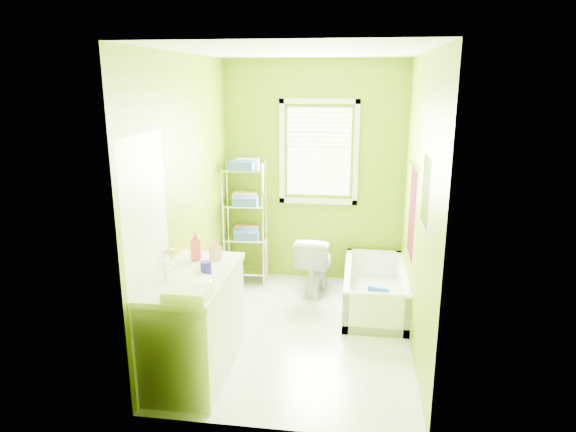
# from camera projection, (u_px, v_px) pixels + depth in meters

# --- Properties ---
(ground) EXTENTS (2.90, 2.90, 0.00)m
(ground) POSITION_uv_depth(u_px,v_px,m) (299.00, 331.00, 4.99)
(ground) COLOR silver
(ground) RESTS_ON ground
(room_envelope) EXTENTS (2.14, 2.94, 2.62)m
(room_envelope) POSITION_uv_depth(u_px,v_px,m) (300.00, 175.00, 4.58)
(room_envelope) COLOR #678B06
(room_envelope) RESTS_ON ground
(window) EXTENTS (0.92, 0.05, 1.22)m
(window) POSITION_uv_depth(u_px,v_px,m) (319.00, 147.00, 5.92)
(window) COLOR white
(window) RESTS_ON ground
(door) EXTENTS (0.09, 0.80, 2.00)m
(door) POSITION_uv_depth(u_px,v_px,m) (150.00, 266.00, 3.91)
(door) COLOR white
(door) RESTS_ON ground
(right_wall_decor) EXTENTS (0.04, 1.48, 1.17)m
(right_wall_decor) POSITION_uv_depth(u_px,v_px,m) (417.00, 204.00, 4.49)
(right_wall_decor) COLOR #41070E
(right_wall_decor) RESTS_ON ground
(bathtub) EXTENTS (0.64, 1.37, 0.44)m
(bathtub) POSITION_uv_depth(u_px,v_px,m) (374.00, 295.00, 5.48)
(bathtub) COLOR white
(bathtub) RESTS_ON ground
(toilet) EXTENTS (0.44, 0.70, 0.68)m
(toilet) POSITION_uv_depth(u_px,v_px,m) (315.00, 263.00, 5.85)
(toilet) COLOR white
(toilet) RESTS_ON ground
(vanity) EXTENTS (0.59, 1.15, 1.13)m
(vanity) POSITION_uv_depth(u_px,v_px,m) (195.00, 321.00, 4.19)
(vanity) COLOR silver
(vanity) RESTS_ON ground
(wire_shelf_unit) EXTENTS (0.51, 0.41, 1.48)m
(wire_shelf_unit) POSITION_uv_depth(u_px,v_px,m) (246.00, 209.00, 6.00)
(wire_shelf_unit) COLOR silver
(wire_shelf_unit) RESTS_ON ground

